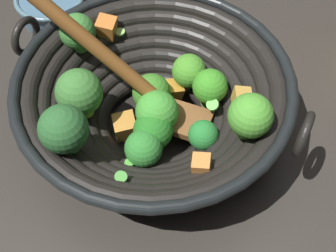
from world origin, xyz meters
TOP-DOWN VIEW (x-y plane):
  - ground_plane at (0.00, 0.00)m, footprint 4.00×4.00m
  - wok at (-0.00, 0.00)m, footprint 0.35×0.35m
  - prep_bowl at (0.27, 0.12)m, footprint 0.11×0.11m

SIDE VIEW (x-z plane):
  - ground_plane at x=0.00m, z-range 0.00..0.00m
  - prep_bowl at x=0.27m, z-range 0.00..0.04m
  - wok at x=0.00m, z-range -0.05..0.19m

